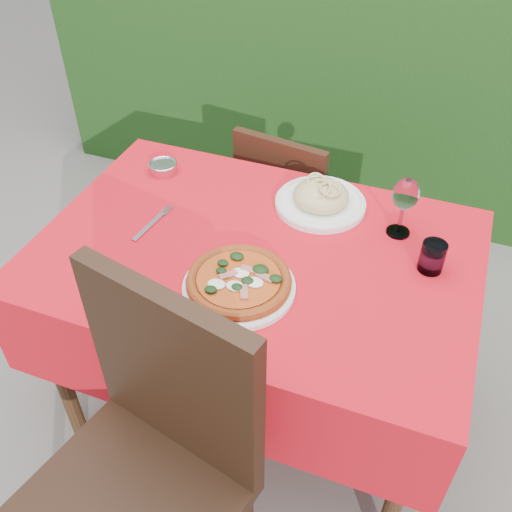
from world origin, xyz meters
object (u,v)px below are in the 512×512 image
(chair_far, at_px, (288,207))
(fork, at_px, (149,226))
(water_glass, at_px, (432,258))
(pizza_plate, at_px, (239,283))
(chair_near, at_px, (149,457))
(wine_glass, at_px, (405,196))
(steel_ramekin, at_px, (163,168))
(pasta_plate, at_px, (321,199))

(chair_far, bearing_deg, fork, 76.78)
(chair_far, bearing_deg, water_glass, 147.10)
(fork, bearing_deg, water_glass, 14.55)
(chair_far, distance_m, pizza_plate, 0.83)
(chair_near, relative_size, chair_far, 1.28)
(pizza_plate, relative_size, fork, 1.77)
(water_glass, distance_m, wine_glass, 0.19)
(chair_far, height_order, water_glass, water_glass)
(wine_glass, bearing_deg, chair_far, 140.68)
(chair_near, relative_size, water_glass, 11.56)
(water_glass, height_order, fork, water_glass)
(wine_glass, bearing_deg, steel_ramekin, 176.88)
(chair_near, height_order, chair_far, chair_near)
(steel_ramekin, bearing_deg, chair_near, -65.31)
(pizza_plate, distance_m, fork, 0.38)
(wine_glass, xyz_separation_m, fork, (-0.70, -0.24, -0.13))
(fork, distance_m, steel_ramekin, 0.30)
(chair_far, relative_size, water_glass, 9.06)
(water_glass, bearing_deg, wine_glass, 130.58)
(chair_far, height_order, fork, chair_far)
(chair_far, height_order, pizza_plate, chair_far)
(chair_far, height_order, steel_ramekin, chair_far)
(pizza_plate, xyz_separation_m, pasta_plate, (0.10, 0.44, 0.00))
(chair_near, relative_size, fork, 5.05)
(pizza_plate, height_order, water_glass, water_glass)
(water_glass, bearing_deg, chair_far, 138.44)
(chair_near, distance_m, chair_far, 1.21)
(pasta_plate, bearing_deg, water_glass, -25.60)
(chair_far, bearing_deg, pizza_plate, 106.60)
(pizza_plate, bearing_deg, pasta_plate, 77.33)
(wine_glass, bearing_deg, chair_near, -115.80)
(steel_ramekin, bearing_deg, chair_far, 43.67)
(chair_far, relative_size, steel_ramekin, 9.08)
(pasta_plate, distance_m, fork, 0.53)
(chair_near, distance_m, water_glass, 0.89)
(water_glass, relative_size, fork, 0.44)
(steel_ramekin, bearing_deg, water_glass, -10.66)
(chair_far, relative_size, wine_glass, 4.27)
(wine_glass, bearing_deg, pizza_plate, -131.94)
(chair_near, distance_m, pizza_plate, 0.48)
(chair_far, xyz_separation_m, steel_ramekin, (-0.35, -0.33, 0.30))
(pizza_plate, distance_m, wine_glass, 0.54)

